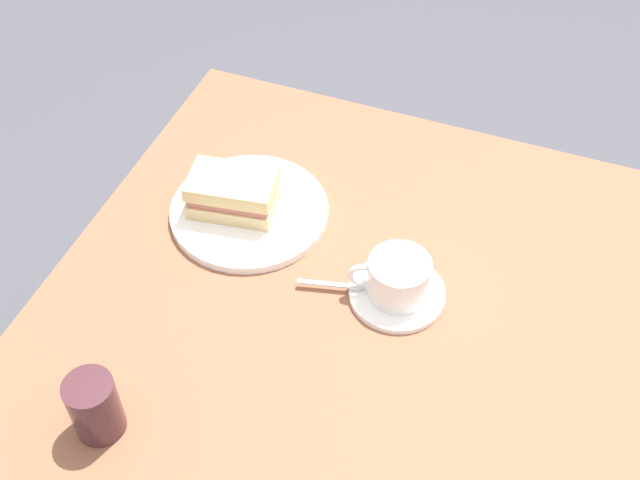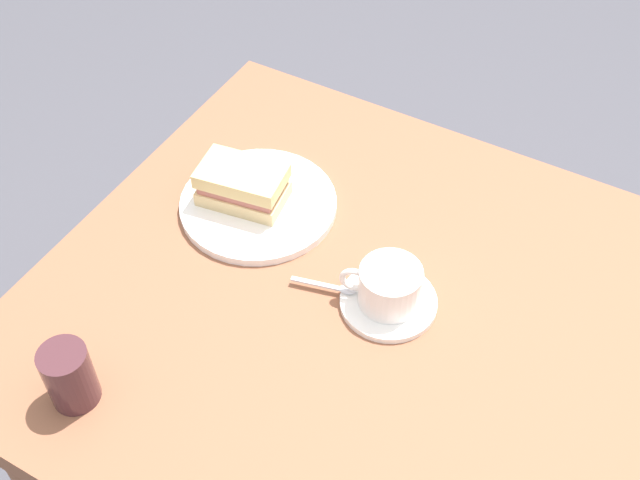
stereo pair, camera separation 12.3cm
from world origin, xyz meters
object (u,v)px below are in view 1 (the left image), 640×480
(coffee_saucer, at_px, (397,293))
(coffee_cup, at_px, (398,277))
(sandwich_front, at_px, (233,193))
(drinking_glass, at_px, (95,407))
(sandwich_plate, at_px, (249,211))
(spoon, at_px, (342,285))
(dining_table, at_px, (482,378))

(coffee_saucer, bearing_deg, coffee_cup, 16.16)
(sandwich_front, xyz_separation_m, drinking_glass, (-0.00, 0.41, 0.00))
(sandwich_front, height_order, drinking_glass, drinking_glass)
(sandwich_plate, bearing_deg, spoon, 153.98)
(drinking_glass, bearing_deg, sandwich_front, -89.95)
(coffee_cup, bearing_deg, sandwich_plate, -15.59)
(sandwich_front, relative_size, coffee_cup, 1.24)
(spoon, bearing_deg, sandwich_plate, -26.02)
(sandwich_plate, height_order, drinking_glass, drinking_glass)
(sandwich_plate, xyz_separation_m, sandwich_front, (0.02, 0.01, 0.04))
(dining_table, distance_m, sandwich_front, 0.47)
(coffee_cup, bearing_deg, dining_table, 170.15)
(sandwich_plate, distance_m, drinking_glass, 0.42)
(coffee_cup, xyz_separation_m, spoon, (0.08, 0.02, -0.03))
(sandwich_front, xyz_separation_m, spoon, (-0.21, 0.09, -0.03))
(dining_table, relative_size, sandwich_plate, 5.14)
(sandwich_front, distance_m, coffee_cup, 0.30)
(dining_table, height_order, drinking_glass, drinking_glass)
(coffee_saucer, bearing_deg, spoon, 13.76)
(dining_table, relative_size, coffee_saucer, 9.16)
(spoon, bearing_deg, coffee_cup, -166.29)
(coffee_saucer, bearing_deg, drinking_glass, 49.40)
(sandwich_plate, distance_m, coffee_saucer, 0.28)
(sandwich_plate, height_order, sandwich_front, sandwich_front)
(dining_table, height_order, coffee_cup, coffee_cup)
(dining_table, distance_m, spoon, 0.25)
(sandwich_front, bearing_deg, sandwich_plate, -163.81)
(drinking_glass, bearing_deg, coffee_cup, -130.49)
(coffee_saucer, xyz_separation_m, coffee_cup, (0.00, 0.00, 0.04))
(coffee_saucer, distance_m, coffee_cup, 0.04)
(sandwich_plate, bearing_deg, sandwich_front, 16.19)
(dining_table, xyz_separation_m, coffee_saucer, (0.15, -0.03, 0.10))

